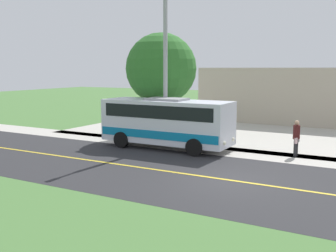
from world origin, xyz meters
TOP-DOWN VIEW (x-y plane):
  - ground_plane at (0.00, 0.00)m, footprint 120.00×120.00m
  - road_surface at (0.00, 0.00)m, footprint 8.00×100.00m
  - sidewalk at (-5.20, 0.00)m, footprint 2.40×100.00m
  - road_centre_line at (0.00, 0.00)m, footprint 0.16×100.00m
  - shuttle_bus_front at (-4.47, -5.31)m, footprint 2.59×7.37m
  - pedestrian_with_bags at (-5.76, 1.43)m, footprint 0.72×0.34m
  - street_light_pole at (-4.88, -5.68)m, footprint 1.97×0.24m
  - tree_curbside at (-7.40, -7.34)m, footprint 4.48×4.48m

SIDE VIEW (x-z plane):
  - ground_plane at x=0.00m, z-range 0.00..0.00m
  - sidewalk at x=-5.20m, z-range 0.00..0.01m
  - road_surface at x=0.00m, z-range 0.00..0.01m
  - road_centre_line at x=0.00m, z-range 0.01..0.01m
  - pedestrian_with_bags at x=-5.76m, z-range 0.08..1.90m
  - shuttle_bus_front at x=-4.47m, z-range 0.14..2.93m
  - tree_curbside at x=-7.40m, z-range 1.06..7.69m
  - street_light_pole at x=-4.88m, z-range 0.41..8.80m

